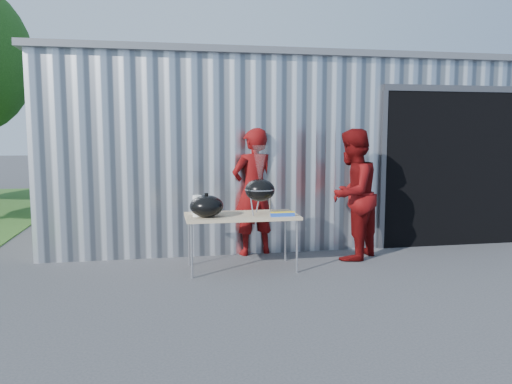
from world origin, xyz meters
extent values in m
plane|color=#3E3E40|center=(0.00, 0.00, 0.00)|extent=(80.00, 80.00, 0.00)
cube|color=silver|center=(0.80, 4.70, 1.50)|extent=(8.00, 6.00, 3.00)
cube|color=slate|center=(0.80, 4.70, 3.05)|extent=(8.20, 6.20, 0.10)
cube|color=black|center=(3.30, 2.27, 1.25)|extent=(2.40, 1.20, 2.50)
cube|color=#4C4C51|center=(3.30, 1.70, 2.55)|extent=(2.52, 0.08, 0.10)
cube|color=tan|center=(-0.34, 0.88, 0.73)|extent=(1.50, 0.75, 0.04)
cylinder|color=silver|center=(-1.03, 0.56, 0.35)|extent=(0.03, 0.03, 0.71)
cylinder|color=silver|center=(0.35, 0.56, 0.35)|extent=(0.03, 0.03, 0.71)
cylinder|color=silver|center=(-1.03, 1.19, 0.35)|extent=(0.03, 0.03, 0.71)
cylinder|color=silver|center=(0.35, 1.19, 0.35)|extent=(0.03, 0.03, 0.71)
ellipsoid|color=black|center=(-0.10, 0.84, 1.08)|extent=(0.40, 0.40, 0.30)
cylinder|color=silver|center=(-0.10, 0.84, 1.09)|extent=(0.41, 0.41, 0.02)
cylinder|color=silver|center=(-0.10, 0.84, 1.10)|extent=(0.39, 0.39, 0.01)
cylinder|color=silver|center=(-0.10, 0.98, 0.87)|extent=(0.02, 0.02, 0.24)
cylinder|color=silver|center=(-0.22, 0.77, 0.87)|extent=(0.02, 0.02, 0.24)
cylinder|color=silver|center=(0.03, 0.77, 0.87)|extent=(0.02, 0.02, 0.24)
cylinder|color=#B96B42|center=(-0.22, 0.84, 1.12)|extent=(0.02, 0.14, 0.02)
cylinder|color=#B96B42|center=(-0.18, 0.84, 1.12)|extent=(0.02, 0.14, 0.02)
cylinder|color=#B96B42|center=(-0.15, 0.84, 1.12)|extent=(0.02, 0.14, 0.02)
cylinder|color=#B96B42|center=(-0.11, 0.84, 1.12)|extent=(0.02, 0.14, 0.02)
cylinder|color=#B96B42|center=(-0.08, 0.84, 1.12)|extent=(0.02, 0.14, 0.02)
cylinder|color=#B96B42|center=(-0.04, 0.84, 1.12)|extent=(0.02, 0.14, 0.02)
cylinder|color=#B96B42|center=(-0.01, 0.84, 1.12)|extent=(0.02, 0.14, 0.02)
cylinder|color=#B96B42|center=(0.03, 0.84, 1.12)|extent=(0.02, 0.14, 0.02)
cone|color=silver|center=(-0.10, 0.84, 1.40)|extent=(0.20, 0.20, 0.55)
ellipsoid|color=black|center=(-0.82, 0.78, 0.89)|extent=(0.44, 0.44, 0.29)
cylinder|color=black|center=(-0.82, 0.78, 1.05)|extent=(0.05, 0.05, 0.03)
cylinder|color=white|center=(-0.93, 0.83, 0.89)|extent=(0.12, 0.12, 0.28)
cube|color=white|center=(-0.89, 1.08, 0.80)|extent=(0.20, 0.15, 0.10)
cube|color=blue|center=(0.17, 0.63, 0.78)|extent=(0.32, 0.05, 0.05)
cube|color=yellow|center=(0.17, 0.63, 0.81)|extent=(0.32, 0.05, 0.01)
imported|color=#5E090A|center=(-0.02, 1.69, 0.96)|extent=(0.80, 0.64, 1.92)
imported|color=#5E090A|center=(1.34, 1.15, 0.95)|extent=(1.17, 1.16, 1.91)
camera|label=1|loc=(-1.38, -5.67, 1.83)|focal=35.00mm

